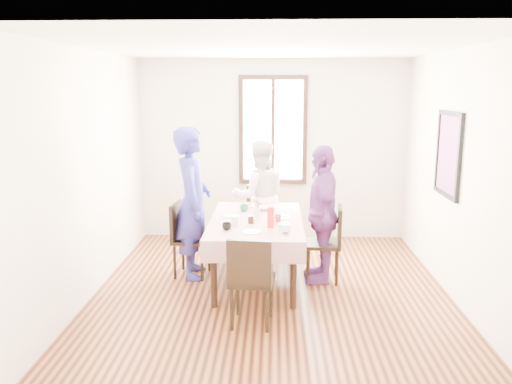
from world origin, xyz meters
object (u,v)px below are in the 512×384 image
chair_right (323,244)px  chair_far (259,220)px  chair_left (192,240)px  person_far (259,196)px  chair_near (252,280)px  person_left (193,203)px  dining_table (256,251)px  person_right (322,214)px

chair_right → chair_far: same height
chair_left → person_far: (0.80, 0.97, 0.34)m
chair_far → person_far: size_ratio=0.57×
chair_near → person_left: (-0.78, 1.31, 0.46)m
dining_table → person_far: person_far is taller
person_far → chair_right: bearing=114.6°
dining_table → person_right: person_right is taller
chair_left → person_far: person_far is taller
chair_right → person_far: (-0.80, 1.08, 0.34)m
person_right → chair_near: bearing=-33.2°
dining_table → chair_far: bearing=90.0°
chair_left → person_far: bearing=147.7°
dining_table → chair_far: size_ratio=1.84×
person_far → chair_near: bearing=78.2°
chair_right → chair_far: 1.36m
dining_table → chair_left: (-0.80, 0.16, 0.08)m
chair_right → chair_near: size_ratio=1.00×
chair_right → chair_far: bearing=41.4°
chair_near → dining_table: bearing=96.0°
dining_table → chair_far: (0.00, 1.15, 0.08)m
dining_table → chair_near: size_ratio=1.84×
chair_left → chair_far: same height
dining_table → person_right: 0.90m
chair_near → person_far: person_far is taller
chair_right → person_left: bearing=91.6°
person_left → person_right: 1.56m
chair_near → person_right: person_right is taller
dining_table → chair_near: 1.16m
person_left → person_right: size_ratio=1.12×
chair_left → person_left: person_left is taller
chair_right → dining_table: bearing=99.2°
chair_right → person_far: person_far is taller
dining_table → chair_near: chair_near is taller
person_far → person_right: bearing=113.9°
person_right → dining_table: bearing=-86.6°
dining_table → person_far: size_ratio=1.06×
chair_left → person_far: 1.30m
dining_table → chair_near: (0.00, -1.15, 0.08)m
chair_left → chair_near: 1.53m
chair_left → chair_far: 1.28m
chair_left → person_far: size_ratio=0.57×
dining_table → person_far: 1.21m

